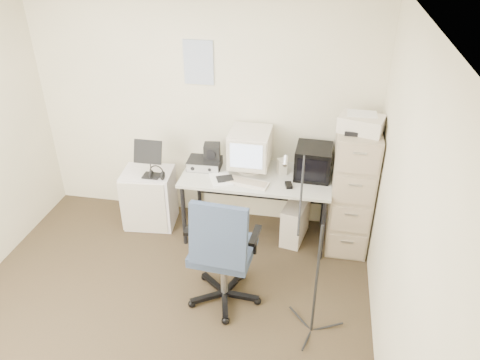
% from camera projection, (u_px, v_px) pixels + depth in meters
% --- Properties ---
extents(floor, '(3.60, 3.60, 0.01)m').
position_uv_depth(floor, '(156.00, 327.00, 3.96)').
color(floor, '#342E1F').
rests_on(floor, ground).
extents(ceiling, '(3.60, 3.60, 0.01)m').
position_uv_depth(ceiling, '(116.00, 21.00, 2.70)').
color(ceiling, white).
rests_on(ceiling, ground).
extents(wall_back, '(3.60, 0.02, 2.50)m').
position_uv_depth(wall_back, '(203.00, 110.00, 4.86)').
color(wall_back, '#F4E8C0').
rests_on(wall_back, ground).
extents(wall_right, '(0.02, 3.60, 2.50)m').
position_uv_depth(wall_right, '(402.00, 230.00, 3.04)').
color(wall_right, '#F4E8C0').
rests_on(wall_right, ground).
extents(wall_calendar, '(0.30, 0.02, 0.44)m').
position_uv_depth(wall_calendar, '(199.00, 62.00, 4.60)').
color(wall_calendar, white).
rests_on(wall_calendar, wall_back).
extents(filing_cabinet, '(0.40, 0.60, 1.30)m').
position_uv_depth(filing_cabinet, '(352.00, 189.00, 4.64)').
color(filing_cabinet, gray).
rests_on(filing_cabinet, floor).
extents(printer, '(0.44, 0.36, 0.15)m').
position_uv_depth(printer, '(361.00, 124.00, 4.23)').
color(printer, beige).
rests_on(printer, filing_cabinet).
extents(desk, '(1.50, 0.70, 0.73)m').
position_uv_depth(desk, '(256.00, 205.00, 4.90)').
color(desk, beige).
rests_on(desk, floor).
extents(crt_monitor, '(0.40, 0.42, 0.44)m').
position_uv_depth(crt_monitor, '(250.00, 151.00, 4.70)').
color(crt_monitor, beige).
rests_on(crt_monitor, desk).
extents(crt_tv, '(0.36, 0.38, 0.32)m').
position_uv_depth(crt_tv, '(313.00, 162.00, 4.63)').
color(crt_tv, black).
rests_on(crt_tv, desk).
extents(desk_speaker, '(0.11, 0.11, 0.16)m').
position_uv_depth(desk_speaker, '(282.00, 167.00, 4.71)').
color(desk_speaker, beige).
rests_on(desk_speaker, desk).
extents(keyboard, '(0.44, 0.23, 0.02)m').
position_uv_depth(keyboard, '(247.00, 183.00, 4.57)').
color(keyboard, beige).
rests_on(keyboard, desk).
extents(mouse, '(0.09, 0.12, 0.03)m').
position_uv_depth(mouse, '(289.00, 185.00, 4.52)').
color(mouse, black).
rests_on(mouse, desk).
extents(radio_receiver, '(0.35, 0.25, 0.10)m').
position_uv_depth(radio_receiver, '(205.00, 163.00, 4.83)').
color(radio_receiver, black).
rests_on(radio_receiver, desk).
extents(radio_speaker, '(0.18, 0.17, 0.16)m').
position_uv_depth(radio_speaker, '(212.00, 152.00, 4.78)').
color(radio_speaker, black).
rests_on(radio_speaker, radio_receiver).
extents(papers, '(0.29, 0.33, 0.02)m').
position_uv_depth(papers, '(221.00, 179.00, 4.63)').
color(papers, white).
rests_on(papers, desk).
extents(pc_tower, '(0.28, 0.48, 0.42)m').
position_uv_depth(pc_tower, '(295.00, 221.00, 4.92)').
color(pc_tower, beige).
rests_on(pc_tower, floor).
extents(office_chair, '(0.70, 0.70, 1.14)m').
position_uv_depth(office_chair, '(223.00, 248.00, 3.96)').
color(office_chair, '#2C3449').
rests_on(office_chair, floor).
extents(side_cart, '(0.56, 0.46, 0.64)m').
position_uv_depth(side_cart, '(150.00, 198.00, 5.11)').
color(side_cart, silver).
rests_on(side_cart, floor).
extents(music_stand, '(0.32, 0.22, 0.43)m').
position_uv_depth(music_stand, '(150.00, 158.00, 4.76)').
color(music_stand, black).
rests_on(music_stand, side_cart).
extents(headphones, '(0.21, 0.21, 0.03)m').
position_uv_depth(headphones, '(157.00, 174.00, 4.80)').
color(headphones, black).
rests_on(headphones, side_cart).
extents(mic_stand, '(0.02, 0.02, 1.41)m').
position_uv_depth(mic_stand, '(318.00, 265.00, 3.57)').
color(mic_stand, black).
rests_on(mic_stand, floor).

